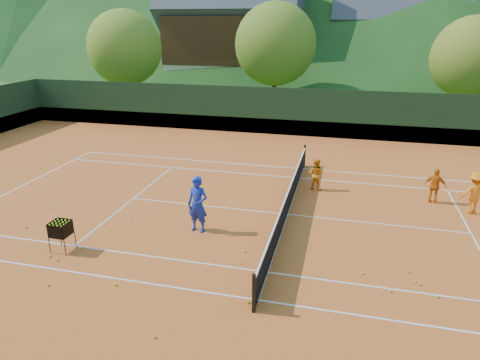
% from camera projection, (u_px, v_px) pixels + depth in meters
% --- Properties ---
extents(ground, '(400.00, 400.00, 0.00)m').
position_uv_depth(ground, '(287.00, 215.00, 16.24)').
color(ground, '#31541A').
rests_on(ground, ground).
extents(clay_court, '(40.00, 24.00, 0.02)m').
position_uv_depth(clay_court, '(287.00, 215.00, 16.23)').
color(clay_court, '#C5561F').
rests_on(clay_court, ground).
extents(coach, '(0.78, 0.57, 1.99)m').
position_uv_depth(coach, '(198.00, 205.00, 14.62)').
color(coach, '#192EA6').
rests_on(coach, clay_court).
extents(student_a, '(0.80, 0.70, 1.38)m').
position_uv_depth(student_a, '(316.00, 174.00, 18.45)').
color(student_a, orange).
rests_on(student_a, clay_court).
extents(student_b, '(0.90, 0.54, 1.43)m').
position_uv_depth(student_b, '(435.00, 186.00, 17.05)').
color(student_b, orange).
rests_on(student_b, clay_court).
extents(student_d, '(1.17, 0.83, 1.65)m').
position_uv_depth(student_d, '(474.00, 193.00, 16.08)').
color(student_d, orange).
rests_on(student_d, clay_court).
extents(tennis_ball_0, '(0.07, 0.07, 0.07)m').
position_uv_depth(tennis_ball_0, '(83.00, 248.00, 13.76)').
color(tennis_ball_0, '#ABD423').
rests_on(tennis_ball_0, clay_court).
extents(tennis_ball_1, '(0.07, 0.07, 0.07)m').
position_uv_depth(tennis_ball_1, '(420.00, 284.00, 11.86)').
color(tennis_ball_1, '#ABD423').
rests_on(tennis_ball_1, clay_court).
extents(tennis_ball_3, '(0.07, 0.07, 0.07)m').
position_uv_depth(tennis_ball_3, '(26.00, 227.00, 15.12)').
color(tennis_ball_3, '#ABD423').
rests_on(tennis_ball_3, clay_court).
extents(tennis_ball_4, '(0.07, 0.07, 0.07)m').
position_uv_depth(tennis_ball_4, '(111.00, 231.00, 14.84)').
color(tennis_ball_4, '#ABD423').
rests_on(tennis_ball_4, clay_court).
extents(tennis_ball_5, '(0.07, 0.07, 0.07)m').
position_uv_depth(tennis_ball_5, '(409.00, 272.00, 12.46)').
color(tennis_ball_5, '#ABD423').
rests_on(tennis_ball_5, clay_court).
extents(tennis_ball_7, '(0.07, 0.07, 0.07)m').
position_uv_depth(tennis_ball_7, '(390.00, 291.00, 11.55)').
color(tennis_ball_7, '#ABD423').
rests_on(tennis_ball_7, clay_court).
extents(tennis_ball_8, '(0.07, 0.07, 0.07)m').
position_uv_depth(tennis_ball_8, '(53.00, 208.00, 16.74)').
color(tennis_ball_8, '#ABD423').
rests_on(tennis_ball_8, clay_court).
extents(tennis_ball_9, '(0.07, 0.07, 0.07)m').
position_uv_depth(tennis_ball_9, '(415.00, 282.00, 11.96)').
color(tennis_ball_9, '#ABD423').
rests_on(tennis_ball_9, clay_court).
extents(tennis_ball_11, '(0.07, 0.07, 0.07)m').
position_uv_depth(tennis_ball_11, '(438.00, 296.00, 11.33)').
color(tennis_ball_11, '#ABD423').
rests_on(tennis_ball_11, clay_court).
extents(tennis_ball_12, '(0.07, 0.07, 0.07)m').
position_uv_depth(tennis_ball_12, '(241.00, 263.00, 12.90)').
color(tennis_ball_12, '#ABD423').
rests_on(tennis_ball_12, clay_court).
extents(tennis_ball_13, '(0.07, 0.07, 0.07)m').
position_uv_depth(tennis_ball_13, '(155.00, 337.00, 9.88)').
color(tennis_ball_13, '#ABD423').
rests_on(tennis_ball_13, clay_court).
extents(tennis_ball_14, '(0.07, 0.07, 0.07)m').
position_uv_depth(tennis_ball_14, '(132.00, 217.00, 15.92)').
color(tennis_ball_14, '#ABD423').
rests_on(tennis_ball_14, clay_court).
extents(tennis_ball_15, '(0.07, 0.07, 0.07)m').
position_uv_depth(tennis_ball_15, '(116.00, 285.00, 11.84)').
color(tennis_ball_15, '#ABD423').
rests_on(tennis_ball_15, clay_court).
extents(tennis_ball_16, '(0.07, 0.07, 0.07)m').
position_uv_depth(tennis_ball_16, '(245.00, 251.00, 13.55)').
color(tennis_ball_16, '#ABD423').
rests_on(tennis_ball_16, clay_court).
extents(tennis_ball_17, '(0.07, 0.07, 0.07)m').
position_uv_depth(tennis_ball_17, '(272.00, 241.00, 14.16)').
color(tennis_ball_17, '#ABD423').
rests_on(tennis_ball_17, clay_court).
extents(tennis_ball_19, '(0.07, 0.07, 0.07)m').
position_uv_depth(tennis_ball_19, '(362.00, 274.00, 12.36)').
color(tennis_ball_19, '#ABD423').
rests_on(tennis_ball_19, clay_court).
extents(tennis_ball_20, '(0.07, 0.07, 0.07)m').
position_uv_depth(tennis_ball_20, '(50.00, 256.00, 13.28)').
color(tennis_ball_20, '#ABD423').
rests_on(tennis_ball_20, clay_court).
extents(tennis_ball_22, '(0.07, 0.07, 0.07)m').
position_uv_depth(tennis_ball_22, '(48.00, 285.00, 11.82)').
color(tennis_ball_22, '#ABD423').
rests_on(tennis_ball_22, clay_court).
extents(tennis_ball_24, '(0.07, 0.07, 0.07)m').
position_uv_depth(tennis_ball_24, '(248.00, 302.00, 11.10)').
color(tennis_ball_24, '#ABD423').
rests_on(tennis_ball_24, clay_court).
extents(tennis_ball_25, '(0.07, 0.07, 0.07)m').
position_uv_depth(tennis_ball_25, '(58.00, 260.00, 13.06)').
color(tennis_ball_25, '#ABD423').
rests_on(tennis_ball_25, clay_court).
extents(court_lines, '(23.83, 11.03, 0.00)m').
position_uv_depth(court_lines, '(287.00, 214.00, 16.23)').
color(court_lines, white).
rests_on(court_lines, clay_court).
extents(tennis_net, '(0.10, 12.07, 1.10)m').
position_uv_depth(tennis_net, '(288.00, 202.00, 16.06)').
color(tennis_net, black).
rests_on(tennis_net, clay_court).
extents(perimeter_fence, '(40.40, 24.24, 3.00)m').
position_uv_depth(perimeter_fence, '(288.00, 184.00, 15.80)').
color(perimeter_fence, black).
rests_on(perimeter_fence, clay_court).
extents(ball_hopper, '(0.57, 0.57, 1.00)m').
position_uv_depth(ball_hopper, '(61.00, 229.00, 13.43)').
color(ball_hopper, black).
rests_on(ball_hopper, clay_court).
extents(chalet_left, '(13.80, 9.93, 12.92)m').
position_uv_depth(chalet_left, '(234.00, 34.00, 43.81)').
color(chalet_left, beige).
rests_on(chalet_left, ground).
extents(chalet_mid, '(12.65, 8.82, 11.45)m').
position_uv_depth(chalet_mid, '(394.00, 41.00, 44.04)').
color(chalet_mid, beige).
rests_on(chalet_mid, ground).
extents(tree_a, '(6.00, 6.00, 7.88)m').
position_uv_depth(tree_a, '(124.00, 48.00, 34.54)').
color(tree_a, '#3F2A19').
rests_on(tree_a, ground).
extents(tree_b, '(6.40, 6.40, 8.40)m').
position_uv_depth(tree_b, '(275.00, 44.00, 33.52)').
color(tree_b, '#432B1B').
rests_on(tree_b, ground).
extents(tree_c, '(5.60, 5.60, 7.35)m').
position_uv_depth(tree_c, '(472.00, 57.00, 29.65)').
color(tree_c, '#3B2617').
rests_on(tree_c, ground).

